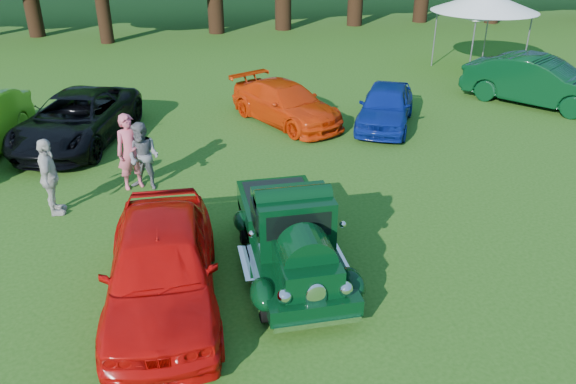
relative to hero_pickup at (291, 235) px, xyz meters
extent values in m
plane|color=#224F12|center=(-0.11, 0.22, -0.74)|extent=(120.00, 120.00, 0.00)
cylinder|color=black|center=(-0.76, -1.45, -0.40)|extent=(0.20, 0.68, 0.68)
cylinder|color=black|center=(0.76, -1.45, -0.40)|extent=(0.20, 0.68, 0.68)
cylinder|color=black|center=(-0.76, 1.15, -0.40)|extent=(0.20, 0.68, 0.68)
cylinder|color=black|center=(0.76, 1.15, -0.40)|extent=(0.20, 0.68, 0.68)
cube|color=black|center=(0.00, -0.08, -0.26)|extent=(1.57, 4.11, 0.31)
cube|color=black|center=(0.00, -1.32, 0.10)|extent=(1.00, 1.32, 0.57)
cube|color=black|center=(0.00, -0.20, 0.41)|extent=(1.42, 1.05, 1.10)
cube|color=black|center=(0.00, -0.70, 0.61)|extent=(1.19, 0.05, 0.47)
cube|color=black|center=(0.00, 1.17, -0.01)|extent=(1.57, 1.87, 0.53)
cube|color=black|center=(0.00, 1.17, 0.25)|extent=(1.35, 1.64, 0.05)
ellipsoid|color=black|center=(-0.79, -1.45, -0.22)|extent=(0.45, 0.78, 0.45)
ellipsoid|color=black|center=(0.79, -1.45, -0.22)|extent=(0.45, 0.78, 0.45)
ellipsoid|color=black|center=(-0.81, 1.15, -0.23)|extent=(0.35, 0.66, 0.38)
ellipsoid|color=black|center=(0.81, 1.15, -0.23)|extent=(0.35, 0.66, 0.38)
ellipsoid|color=white|center=(0.00, -2.00, -0.01)|extent=(0.37, 0.11, 0.54)
sphere|color=white|center=(-0.51, -1.94, 0.05)|extent=(0.26, 0.26, 0.26)
sphere|color=white|center=(0.51, -1.94, 0.05)|extent=(0.26, 0.26, 0.26)
cube|color=white|center=(0.00, -2.14, -0.43)|extent=(1.48, 0.10, 0.10)
cube|color=white|center=(0.00, 2.11, -0.37)|extent=(1.48, 0.10, 0.10)
imported|color=#C30A08|center=(-2.45, -0.67, 0.08)|extent=(2.08, 4.85, 1.63)
imported|color=black|center=(-4.92, 7.93, 0.01)|extent=(3.97, 5.88, 1.50)
imported|color=red|center=(1.63, 8.44, -0.08)|extent=(3.68, 4.86, 1.31)
imported|color=navy|center=(4.75, 7.44, -0.05)|extent=(3.26, 4.32, 1.37)
imported|color=black|center=(10.95, 8.49, 0.12)|extent=(4.63, 5.25, 1.72)
imported|color=#D0556B|center=(-3.16, 4.36, 0.24)|extent=(0.83, 0.69, 1.96)
imported|color=slate|center=(-2.86, 4.23, 0.14)|extent=(1.06, 0.98, 1.75)
imported|color=beige|center=(-4.92, 3.30, 0.19)|extent=(0.51, 1.11, 1.85)
cube|color=white|center=(11.28, 13.47, 1.76)|extent=(3.43, 3.43, 0.12)
cone|color=white|center=(11.28, 13.47, 2.22)|extent=(5.04, 5.04, 0.82)
cylinder|color=slate|center=(10.09, 11.92, 0.49)|extent=(0.06, 0.06, 2.45)
cylinder|color=slate|center=(9.73, 14.65, 0.49)|extent=(0.06, 0.06, 2.45)
cylinder|color=slate|center=(12.83, 12.28, 0.49)|extent=(0.06, 0.06, 2.45)
cylinder|color=slate|center=(12.47, 15.01, 0.49)|extent=(0.06, 0.06, 2.45)
cylinder|color=#311D10|center=(-5.25, 22.92, 1.06)|extent=(0.72, 0.72, 3.59)
camera|label=1|loc=(-1.95, -9.13, 5.61)|focal=35.00mm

